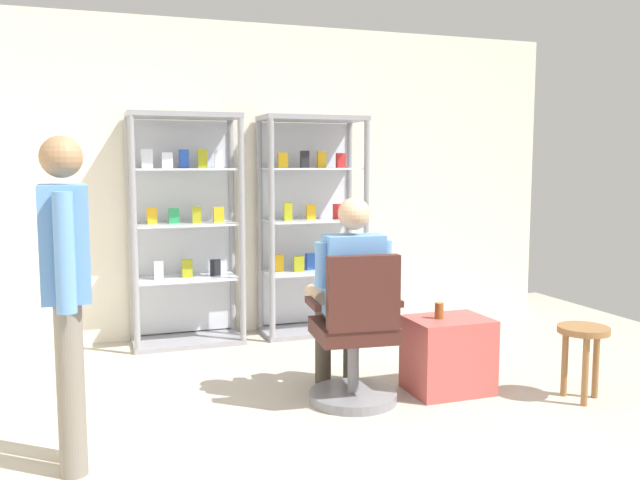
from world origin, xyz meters
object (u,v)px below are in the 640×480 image
at_px(display_cabinet_right, 310,224).
at_px(storage_crate, 448,355).
at_px(standing_customer, 66,282).
at_px(wooden_stool, 583,342).
at_px(office_chair, 356,343).
at_px(display_cabinet_left, 185,227).
at_px(seated_shopkeeper, 349,287).
at_px(tea_glass, 439,311).

relative_size(display_cabinet_right, storage_crate, 3.66).
relative_size(standing_customer, wooden_stool, 3.43).
bearing_deg(office_chair, wooden_stool, -16.15).
distance_m(office_chair, standing_customer, 1.77).
bearing_deg(display_cabinet_right, display_cabinet_left, 180.00).
bearing_deg(standing_customer, storage_crate, 9.19).
bearing_deg(display_cabinet_right, wooden_stool, -64.75).
relative_size(display_cabinet_left, display_cabinet_right, 1.00).
relative_size(display_cabinet_right, standing_customer, 1.17).
bearing_deg(seated_shopkeeper, wooden_stool, -22.39).
bearing_deg(tea_glass, wooden_stool, -28.73).
height_order(tea_glass, wooden_stool, tea_glass).
xyz_separation_m(storage_crate, standing_customer, (-2.32, -0.37, 0.69)).
bearing_deg(display_cabinet_left, standing_customer, -111.63).
distance_m(office_chair, tea_glass, 0.62).
xyz_separation_m(display_cabinet_right, storage_crate, (0.34, -1.83, -0.72)).
height_order(display_cabinet_left, seated_shopkeeper, display_cabinet_left).
bearing_deg(display_cabinet_right, standing_customer, -131.84).
height_order(tea_glass, standing_customer, standing_customer).
distance_m(tea_glass, standing_customer, 2.32).
distance_m(tea_glass, wooden_stool, 0.92).
height_order(display_cabinet_right, standing_customer, display_cabinet_right).
bearing_deg(office_chair, display_cabinet_right, 80.11).
bearing_deg(standing_customer, seated_shopkeeper, 17.18).
relative_size(tea_glass, wooden_stool, 0.22).
bearing_deg(standing_customer, wooden_stool, -0.90).
bearing_deg(tea_glass, storage_crate, -8.24).
xyz_separation_m(office_chair, wooden_stool, (1.39, -0.40, -0.02)).
relative_size(office_chair, tea_glass, 9.12).
bearing_deg(standing_customer, display_cabinet_right, 48.16).
bearing_deg(seated_shopkeeper, storage_crate, -12.30).
bearing_deg(tea_glass, seated_shopkeeper, 167.23).
distance_m(display_cabinet_right, office_chair, 1.96).
height_order(display_cabinet_left, display_cabinet_right, same).
distance_m(display_cabinet_right, tea_glass, 1.89).
bearing_deg(display_cabinet_left, seated_shopkeeper, -64.82).
distance_m(seated_shopkeeper, wooden_stool, 1.52).
height_order(office_chair, seated_shopkeeper, seated_shopkeeper).
distance_m(display_cabinet_left, tea_glass, 2.32).
bearing_deg(wooden_stool, standing_customer, 179.10).
relative_size(office_chair, wooden_stool, 2.02).
relative_size(seated_shopkeeper, tea_glass, 12.25).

